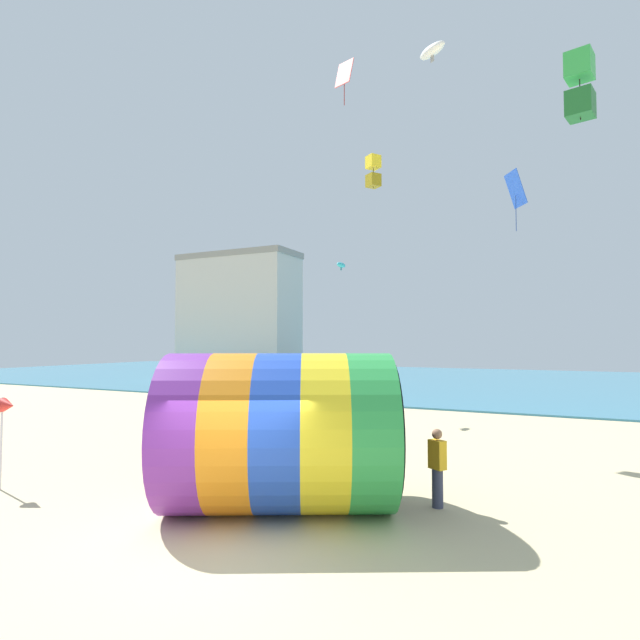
{
  "coord_description": "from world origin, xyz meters",
  "views": [
    {
      "loc": [
        5.29,
        -7.03,
        3.59
      ],
      "look_at": [
        -0.14,
        4.25,
        4.13
      ],
      "focal_mm": 28.0,
      "sensor_mm": 36.0,
      "label": 1
    }
  ],
  "objects_px": {
    "beach_flag": "(7,409)",
    "kite_blue_diamond": "(516,190)",
    "bystander_far_left": "(367,414)",
    "kite_handler": "(437,467)",
    "kite_green_box": "(580,86)",
    "kite_cyan_parafoil": "(341,265)",
    "bystander_mid_beach": "(245,408)",
    "kite_yellow_box": "(373,171)",
    "kite_white_parafoil": "(432,51)",
    "giant_inflatable_tube": "(281,432)",
    "kite_red_diamond": "(344,74)"
  },
  "relations": [
    {
      "from": "kite_green_box",
      "to": "beach_flag",
      "type": "xyz_separation_m",
      "value": [
        -12.64,
        -5.45,
        -7.7
      ]
    },
    {
      "from": "kite_yellow_box",
      "to": "bystander_far_left",
      "type": "relative_size",
      "value": 0.74
    },
    {
      "from": "kite_blue_diamond",
      "to": "kite_cyan_parafoil",
      "type": "bearing_deg",
      "value": -172.31
    },
    {
      "from": "kite_yellow_box",
      "to": "kite_white_parafoil",
      "type": "xyz_separation_m",
      "value": [
        2.4,
        -0.36,
        3.97
      ]
    },
    {
      "from": "kite_yellow_box",
      "to": "kite_blue_diamond",
      "type": "height_order",
      "value": "kite_blue_diamond"
    },
    {
      "from": "bystander_far_left",
      "to": "kite_handler",
      "type": "bearing_deg",
      "value": -58.29
    },
    {
      "from": "kite_cyan_parafoil",
      "to": "kite_white_parafoil",
      "type": "bearing_deg",
      "value": -40.96
    },
    {
      "from": "bystander_far_left",
      "to": "beach_flag",
      "type": "bearing_deg",
      "value": -119.41
    },
    {
      "from": "bystander_mid_beach",
      "to": "bystander_far_left",
      "type": "xyz_separation_m",
      "value": [
        4.88,
        0.8,
        -0.01
      ]
    },
    {
      "from": "kite_cyan_parafoil",
      "to": "kite_yellow_box",
      "type": "xyz_separation_m",
      "value": [
        3.35,
        -4.64,
        2.77
      ]
    },
    {
      "from": "kite_handler",
      "to": "kite_white_parafoil",
      "type": "height_order",
      "value": "kite_white_parafoil"
    },
    {
      "from": "kite_cyan_parafoil",
      "to": "bystander_far_left",
      "type": "distance_m",
      "value": 8.83
    },
    {
      "from": "kite_white_parafoil",
      "to": "kite_green_box",
      "type": "bearing_deg",
      "value": -45.13
    },
    {
      "from": "beach_flag",
      "to": "bystander_far_left",
      "type": "bearing_deg",
      "value": 60.59
    },
    {
      "from": "giant_inflatable_tube",
      "to": "beach_flag",
      "type": "distance_m",
      "value": 6.89
    },
    {
      "from": "bystander_far_left",
      "to": "beach_flag",
      "type": "relative_size",
      "value": 0.79
    },
    {
      "from": "beach_flag",
      "to": "giant_inflatable_tube",
      "type": "bearing_deg",
      "value": 13.81
    },
    {
      "from": "kite_handler",
      "to": "bystander_far_left",
      "type": "relative_size",
      "value": 0.96
    },
    {
      "from": "kite_yellow_box",
      "to": "bystander_mid_beach",
      "type": "xyz_separation_m",
      "value": [
        -5.02,
        -1.24,
        -9.23
      ]
    },
    {
      "from": "kite_handler",
      "to": "kite_yellow_box",
      "type": "height_order",
      "value": "kite_yellow_box"
    },
    {
      "from": "kite_cyan_parafoil",
      "to": "kite_blue_diamond",
      "type": "height_order",
      "value": "kite_blue_diamond"
    },
    {
      "from": "kite_cyan_parafoil",
      "to": "kite_white_parafoil",
      "type": "relative_size",
      "value": 0.64
    },
    {
      "from": "kite_white_parafoil",
      "to": "beach_flag",
      "type": "distance_m",
      "value": 17.7
    },
    {
      "from": "kite_cyan_parafoil",
      "to": "bystander_mid_beach",
      "type": "distance_m",
      "value": 8.9
    },
    {
      "from": "giant_inflatable_tube",
      "to": "bystander_far_left",
      "type": "bearing_deg",
      "value": 97.67
    },
    {
      "from": "kite_handler",
      "to": "kite_blue_diamond",
      "type": "relative_size",
      "value": 0.63
    },
    {
      "from": "kite_handler",
      "to": "beach_flag",
      "type": "relative_size",
      "value": 0.76
    },
    {
      "from": "kite_yellow_box",
      "to": "kite_red_diamond",
      "type": "height_order",
      "value": "kite_red_diamond"
    },
    {
      "from": "kite_handler",
      "to": "bystander_mid_beach",
      "type": "height_order",
      "value": "bystander_mid_beach"
    },
    {
      "from": "kite_yellow_box",
      "to": "bystander_far_left",
      "type": "xyz_separation_m",
      "value": [
        -0.15,
        -0.44,
        -9.25
      ]
    },
    {
      "from": "kite_green_box",
      "to": "kite_cyan_parafoil",
      "type": "bearing_deg",
      "value": 137.14
    },
    {
      "from": "kite_green_box",
      "to": "kite_handler",
      "type": "bearing_deg",
      "value": -144.23
    },
    {
      "from": "bystander_mid_beach",
      "to": "bystander_far_left",
      "type": "relative_size",
      "value": 1.01
    },
    {
      "from": "kite_blue_diamond",
      "to": "kite_red_diamond",
      "type": "xyz_separation_m",
      "value": [
        -6.01,
        -5.51,
        4.03
      ]
    },
    {
      "from": "beach_flag",
      "to": "kite_blue_diamond",
      "type": "bearing_deg",
      "value": 56.98
    },
    {
      "from": "kite_handler",
      "to": "bystander_far_left",
      "type": "height_order",
      "value": "bystander_far_left"
    },
    {
      "from": "kite_cyan_parafoil",
      "to": "giant_inflatable_tube",
      "type": "bearing_deg",
      "value": -72.07
    },
    {
      "from": "kite_cyan_parafoil",
      "to": "kite_white_parafoil",
      "type": "height_order",
      "value": "kite_white_parafoil"
    },
    {
      "from": "kite_handler",
      "to": "kite_yellow_box",
      "type": "distance_m",
      "value": 12.3
    },
    {
      "from": "kite_red_diamond",
      "to": "bystander_mid_beach",
      "type": "xyz_separation_m",
      "value": [
        -3.73,
        -1.46,
        -13.51
      ]
    },
    {
      "from": "kite_red_diamond",
      "to": "bystander_mid_beach",
      "type": "height_order",
      "value": "kite_red_diamond"
    },
    {
      "from": "giant_inflatable_tube",
      "to": "kite_yellow_box",
      "type": "bearing_deg",
      "value": 96.31
    },
    {
      "from": "kite_cyan_parafoil",
      "to": "bystander_far_left",
      "type": "bearing_deg",
      "value": -57.77
    },
    {
      "from": "giant_inflatable_tube",
      "to": "kite_green_box",
      "type": "relative_size",
      "value": 3.45
    },
    {
      "from": "kite_cyan_parafoil",
      "to": "kite_green_box",
      "type": "bearing_deg",
      "value": -42.86
    },
    {
      "from": "kite_cyan_parafoil",
      "to": "beach_flag",
      "type": "height_order",
      "value": "kite_cyan_parafoil"
    },
    {
      "from": "kite_handler",
      "to": "kite_cyan_parafoil",
      "type": "distance_m",
      "value": 15.22
    },
    {
      "from": "kite_yellow_box",
      "to": "kite_white_parafoil",
      "type": "distance_m",
      "value": 4.65
    },
    {
      "from": "kite_handler",
      "to": "beach_flag",
      "type": "height_order",
      "value": "beach_flag"
    },
    {
      "from": "kite_red_diamond",
      "to": "bystander_far_left",
      "type": "xyz_separation_m",
      "value": [
        1.15,
        -0.66,
        -13.52
      ]
    }
  ]
}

